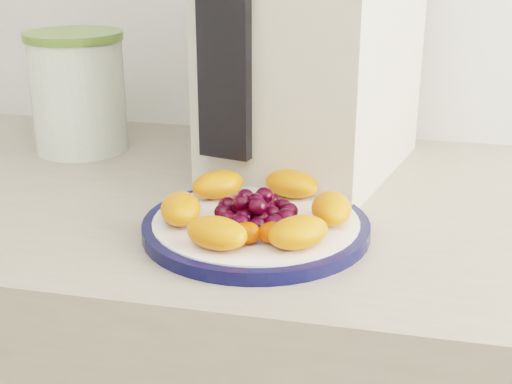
# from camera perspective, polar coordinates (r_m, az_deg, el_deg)

# --- Properties ---
(plate_rim) EXTENTS (0.26, 0.26, 0.01)m
(plate_rim) POSITION_cam_1_polar(r_m,az_deg,el_deg) (0.80, 0.00, -2.84)
(plate_rim) COLOR #0A0E36
(plate_rim) RESTS_ON counter
(plate_face) EXTENTS (0.23, 0.23, 0.02)m
(plate_face) POSITION_cam_1_polar(r_m,az_deg,el_deg) (0.80, 0.00, -2.77)
(plate_face) COLOR white
(plate_face) RESTS_ON counter
(canister) EXTENTS (0.14, 0.14, 0.17)m
(canister) POSITION_cam_1_polar(r_m,az_deg,el_deg) (1.12, -14.01, 7.47)
(canister) COLOR #456925
(canister) RESTS_ON counter
(canister_lid) EXTENTS (0.15, 0.15, 0.01)m
(canister_lid) POSITION_cam_1_polar(r_m,az_deg,el_deg) (1.10, -14.42, 12.01)
(canister_lid) COLOR olive
(canister_lid) RESTS_ON canister
(appliance_body) EXTENTS (0.28, 0.35, 0.38)m
(appliance_body) POSITION_cam_1_polar(r_m,az_deg,el_deg) (0.98, 4.89, 12.68)
(appliance_body) COLOR beige
(appliance_body) RESTS_ON counter
(appliance_panel) EXTENTS (0.07, 0.04, 0.29)m
(appliance_panel) POSITION_cam_1_polar(r_m,az_deg,el_deg) (0.86, -2.51, 11.97)
(appliance_panel) COLOR black
(appliance_panel) RESTS_ON appliance_body
(fruit_plate) EXTENTS (0.22, 0.22, 0.03)m
(fruit_plate) POSITION_cam_1_polar(r_m,az_deg,el_deg) (0.79, -0.00, -1.34)
(fruit_plate) COLOR #F75D13
(fruit_plate) RESTS_ON plate_face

